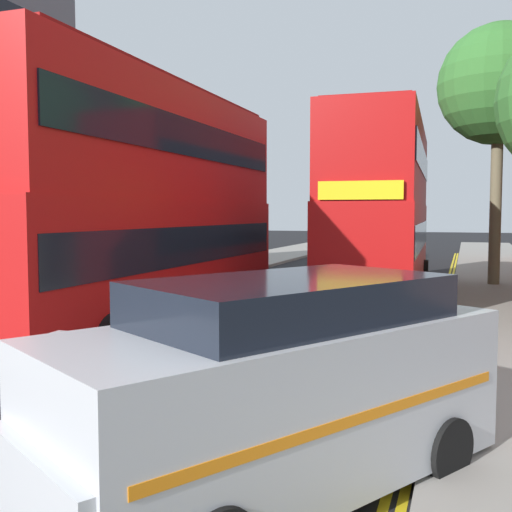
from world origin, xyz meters
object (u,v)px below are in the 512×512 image
Objects in this scene: double_decker_bus_oncoming at (382,205)px; double_decker_bus_away at (144,201)px; keep_left_bollard at (64,378)px; taxi_minivan at (273,388)px.

double_decker_bus_away is at bearing -120.74° from double_decker_bus_oncoming.
keep_left_bollard is 6.58m from double_decker_bus_away.
keep_left_bollard is 0.10× the size of double_decker_bus_oncoming.
double_decker_bus_away is at bearing 127.81° from taxi_minivan.
double_decker_bus_away and double_decker_bus_oncoming have the same top height.
double_decker_bus_oncoming reaches higher than keep_left_bollard.
taxi_minivan is (0.85, -14.20, -1.96)m from double_decker_bus_oncoming.
taxi_minivan is (3.19, -1.03, 0.46)m from keep_left_bollard.
double_decker_bus_away is 8.81m from taxi_minivan.
double_decker_bus_away reaches higher than keep_left_bollard.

